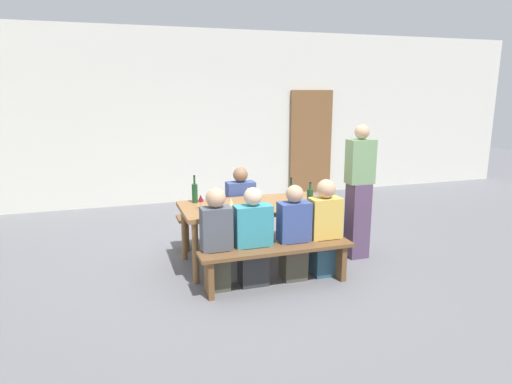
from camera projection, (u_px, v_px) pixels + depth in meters
ground_plane at (256, 262)px, 5.60m from camera, size 24.00×24.00×0.00m
back_wall at (199, 117)px, 8.51m from camera, size 14.00×0.20×3.20m
wooden_door at (311, 143)px, 9.19m from camera, size 0.90×0.06×2.10m
tasting_table at (256, 210)px, 5.45m from camera, size 1.81×0.89×0.75m
bench_near at (277, 256)px, 4.83m from camera, size 1.71×0.30×0.45m
bench_far at (239, 220)px, 6.21m from camera, size 1.71×0.30×0.45m
wine_bottle_0 at (195, 193)px, 5.48m from camera, size 0.07×0.07×0.34m
wine_bottle_1 at (291, 195)px, 5.34m from camera, size 0.07×0.07×0.34m
wine_bottle_2 at (310, 198)px, 5.22m from camera, size 0.07×0.07×0.31m
wine_glass_0 at (201, 199)px, 5.19m from camera, size 0.07×0.07×0.17m
wine_glass_1 at (248, 191)px, 5.60m from camera, size 0.06×0.06×0.17m
wine_glass_2 at (231, 202)px, 5.01m from camera, size 0.07×0.07×0.17m
wine_glass_3 at (219, 199)px, 5.13m from camera, size 0.07×0.07×0.19m
seated_guest_near_0 at (217, 241)px, 4.74m from camera, size 0.32×0.24×1.12m
seated_guest_near_1 at (253, 240)px, 4.87m from camera, size 0.40×0.24×1.09m
seated_guest_near_2 at (294, 235)px, 5.01m from camera, size 0.35×0.24×1.09m
seated_guest_near_3 at (325, 229)px, 5.12m from camera, size 0.36×0.24×1.13m
seated_guest_far_0 at (241, 210)px, 6.03m from camera, size 0.37×0.24×1.11m
standing_host at (359, 194)px, 5.63m from camera, size 0.33×0.24×1.69m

